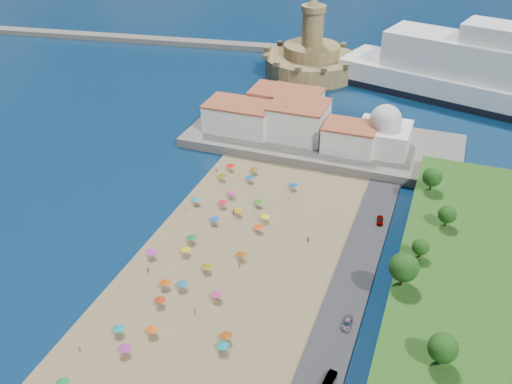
% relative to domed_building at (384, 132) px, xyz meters
% --- Properties ---
extents(ground, '(700.00, 700.00, 0.00)m').
position_rel_domed_building_xyz_m(ground, '(-30.00, -71.00, -8.97)').
color(ground, '#071938').
rests_on(ground, ground).
extents(terrace, '(90.00, 36.00, 3.00)m').
position_rel_domed_building_xyz_m(terrace, '(-20.00, 2.00, -7.47)').
color(terrace, '#59544C').
rests_on(terrace, ground).
extents(jetty, '(18.00, 70.00, 2.40)m').
position_rel_domed_building_xyz_m(jetty, '(-42.00, 37.00, -7.77)').
color(jetty, '#59544C').
rests_on(jetty, ground).
extents(breakwater, '(199.03, 34.77, 2.60)m').
position_rel_domed_building_xyz_m(breakwater, '(-140.00, 82.00, -7.67)').
color(breakwater, '#59544C').
rests_on(breakwater, ground).
extents(waterfront_buildings, '(57.00, 29.00, 11.00)m').
position_rel_domed_building_xyz_m(waterfront_buildings, '(-33.05, 2.64, -1.10)').
color(waterfront_buildings, silver).
rests_on(waterfront_buildings, terrace).
extents(domed_building, '(16.00, 16.00, 15.00)m').
position_rel_domed_building_xyz_m(domed_building, '(0.00, 0.00, 0.00)').
color(domed_building, silver).
rests_on(domed_building, terrace).
extents(fortress, '(40.00, 40.00, 32.40)m').
position_rel_domed_building_xyz_m(fortress, '(-42.00, 67.00, -2.29)').
color(fortress, tan).
rests_on(fortress, ground).
extents(beach_parasols, '(30.76, 113.20, 2.20)m').
position_rel_domed_building_xyz_m(beach_parasols, '(-31.25, -80.44, -6.83)').
color(beach_parasols, gray).
rests_on(beach_parasols, beach).
extents(beachgoers, '(39.65, 102.30, 1.79)m').
position_rel_domed_building_xyz_m(beachgoers, '(-31.40, -68.65, -7.88)').
color(beachgoers, tan).
rests_on(beachgoers, beach).
extents(parked_cars, '(2.20, 77.06, 1.44)m').
position_rel_domed_building_xyz_m(parked_cars, '(6.00, -81.32, -7.58)').
color(parked_cars, gray).
rests_on(parked_cars, promenade).
extents(hillside_trees, '(15.37, 112.78, 8.02)m').
position_rel_domed_building_xyz_m(hillside_trees, '(18.32, -82.34, 1.25)').
color(hillside_trees, '#382314').
rests_on(hillside_trees, hillside).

